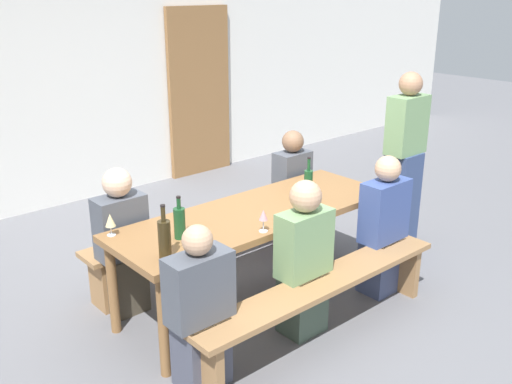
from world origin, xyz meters
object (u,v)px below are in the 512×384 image
(seated_guest_near_1, at_px, (304,262))
(seated_guest_far_0, at_px, (122,245))
(wooden_door, at_px, (199,92))
(seated_guest_near_2, at_px, (383,229))
(wine_bottle_1, at_px, (180,222))
(wine_bottle_0, at_px, (308,185))
(bench_far, at_px, (203,231))
(wine_bottle_2, at_px, (165,238))
(wine_glass_0, at_px, (263,216))
(bench_near, at_px, (322,292))
(seated_guest_near_0, at_px, (200,313))
(tasting_table, at_px, (256,220))
(seated_guest_far_1, at_px, (292,193))
(wine_glass_1, at_px, (110,221))
(standing_host, at_px, (403,168))

(seated_guest_near_1, distance_m, seated_guest_far_0, 1.34)
(wooden_door, distance_m, seated_guest_near_2, 3.63)
(wine_bottle_1, bearing_deg, seated_guest_near_1, -36.90)
(seated_guest_far_0, bearing_deg, wooden_door, 134.56)
(wine_bottle_0, bearing_deg, bench_far, 119.61)
(wine_bottle_0, xyz_separation_m, wine_bottle_2, (-1.38, -0.12, -0.00))
(wine_bottle_0, relative_size, seated_guest_near_2, 0.31)
(wine_bottle_2, bearing_deg, wine_glass_0, -7.53)
(wooden_door, bearing_deg, seated_guest_near_2, -102.68)
(wine_glass_0, bearing_deg, bench_near, -59.74)
(bench_far, bearing_deg, seated_guest_near_0, -126.68)
(seated_guest_near_1, distance_m, seated_guest_near_2, 0.89)
(tasting_table, xyz_separation_m, bench_near, (0.00, -0.69, -0.31))
(wine_bottle_0, bearing_deg, wine_glass_0, -161.59)
(bench_far, distance_m, seated_guest_far_0, 0.87)
(seated_guest_near_2, distance_m, seated_guest_far_1, 1.07)
(wine_bottle_0, distance_m, wine_glass_1, 1.53)
(wooden_door, relative_size, wine_glass_0, 13.17)
(seated_guest_near_0, height_order, standing_host, standing_host)
(wine_bottle_0, relative_size, seated_guest_near_1, 0.31)
(tasting_table, xyz_separation_m, bench_far, (0.00, 0.69, -0.31))
(bench_near, height_order, wine_bottle_1, wine_bottle_1)
(wine_bottle_2, bearing_deg, seated_guest_near_2, -9.87)
(tasting_table, relative_size, seated_guest_near_1, 1.98)
(wooden_door, bearing_deg, wine_bottle_2, -128.86)
(wine_bottle_1, distance_m, wine_bottle_2, 0.30)
(wine_glass_0, height_order, seated_guest_near_1, seated_guest_near_1)
(wooden_door, height_order, wine_bottle_1, wooden_door)
(tasting_table, height_order, seated_guest_near_2, seated_guest_near_2)
(bench_far, bearing_deg, wine_glass_1, -159.45)
(tasting_table, height_order, seated_guest_near_0, seated_guest_near_0)
(wooden_door, bearing_deg, bench_near, -114.16)
(bench_near, relative_size, bench_far, 1.00)
(wine_bottle_0, relative_size, seated_guest_near_0, 0.33)
(wooden_door, distance_m, seated_guest_near_0, 4.37)
(wine_bottle_0, relative_size, wine_glass_0, 2.21)
(wine_bottle_1, bearing_deg, tasting_table, 2.93)
(seated_guest_far_1, bearing_deg, seated_guest_near_2, -2.70)
(bench_far, distance_m, wine_glass_0, 1.15)
(wine_bottle_2, relative_size, seated_guest_far_0, 0.31)
(wine_bottle_1, bearing_deg, wine_bottle_2, -141.30)
(wooden_door, height_order, bench_near, wooden_door)
(tasting_table, distance_m, bench_near, 0.75)
(wine_glass_1, bearing_deg, seated_guest_near_2, -24.06)
(bench_near, height_order, seated_guest_near_2, seated_guest_near_2)
(seated_guest_far_0, distance_m, seated_guest_far_1, 1.74)
(wine_bottle_1, bearing_deg, seated_guest_near_2, -17.86)
(seated_guest_near_2, bearing_deg, wooden_door, -12.68)
(wooden_door, xyz_separation_m, seated_guest_near_0, (-2.55, -3.51, -0.56))
(wine_glass_0, height_order, seated_guest_near_0, seated_guest_near_0)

